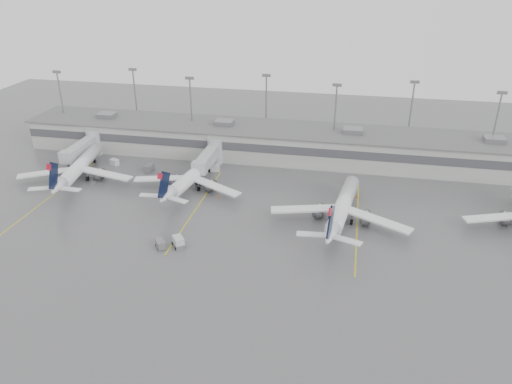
% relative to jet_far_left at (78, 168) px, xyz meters
% --- Properties ---
extents(ground, '(260.00, 260.00, 0.00)m').
position_rel_jet_far_left_xyz_m(ground, '(50.73, -32.56, -3.23)').
color(ground, '#555558').
rests_on(ground, ground).
extents(terminal, '(152.00, 17.00, 9.45)m').
position_rel_jet_far_left_xyz_m(terminal, '(50.72, 25.42, 0.94)').
color(terminal, '#A4A49F').
rests_on(terminal, ground).
extents(light_masts, '(142.40, 8.00, 20.60)m').
position_rel_jet_far_left_xyz_m(light_masts, '(50.73, 31.19, 8.80)').
color(light_masts, gray).
rests_on(light_masts, ground).
extents(jet_bridge_left, '(4.00, 17.20, 7.00)m').
position_rel_jet_far_left_xyz_m(jet_bridge_left, '(-4.77, 13.16, 0.64)').
color(jet_bridge_left, '#A4A6A9').
rests_on(jet_bridge_left, ground).
extents(jet_bridge_right, '(4.00, 17.20, 7.00)m').
position_rel_jet_far_left_xyz_m(jet_bridge_right, '(30.23, 13.16, 0.64)').
color(jet_bridge_right, '#A4A6A9').
rests_on(jet_bridge_right, ground).
extents(stand_markings, '(105.25, 40.00, 0.01)m').
position_rel_jet_far_left_xyz_m(stand_markings, '(50.73, -8.56, -3.22)').
color(stand_markings, yellow).
rests_on(stand_markings, ground).
extents(jet_far_left, '(28.32, 31.97, 10.38)m').
position_rel_jet_far_left_xyz_m(jet_far_left, '(0.00, 0.00, 0.00)').
color(jet_far_left, white).
rests_on(jet_far_left, ground).
extents(jet_mid_left, '(27.18, 30.66, 9.95)m').
position_rel_jet_far_left_xyz_m(jet_mid_left, '(28.97, 0.42, -0.14)').
color(jet_mid_left, white).
rests_on(jet_mid_left, ground).
extents(jet_mid_right, '(29.22, 32.94, 10.68)m').
position_rel_jet_far_left_xyz_m(jet_mid_right, '(64.86, -8.82, 0.09)').
color(jet_mid_right, white).
rests_on(jet_mid_right, ground).
extents(baggage_tug, '(3.39, 3.63, 2.01)m').
position_rel_jet_far_left_xyz_m(baggage_tug, '(34.72, -24.99, -2.45)').
color(baggage_tug, silver).
rests_on(baggage_tug, ground).
extents(baggage_cart, '(2.68, 2.89, 1.63)m').
position_rel_jet_far_left_xyz_m(baggage_cart, '(31.52, -26.19, -2.38)').
color(baggage_cart, slate).
rests_on(baggage_cart, ground).
extents(gse_uld_a, '(2.62, 2.21, 1.58)m').
position_rel_jet_far_left_xyz_m(gse_uld_a, '(4.21, 10.66, -2.44)').
color(gse_uld_a, silver).
rests_on(gse_uld_a, ground).
extents(gse_uld_b, '(2.66, 2.05, 1.68)m').
position_rel_jet_far_left_xyz_m(gse_uld_b, '(31.60, 12.06, -2.39)').
color(gse_uld_b, silver).
rests_on(gse_uld_b, ground).
extents(gse_uld_c, '(2.37, 1.67, 1.60)m').
position_rel_jet_far_left_xyz_m(gse_uld_c, '(66.46, 9.98, -2.43)').
color(gse_uld_c, silver).
rests_on(gse_uld_c, ground).
extents(gse_loader, '(1.96, 3.07, 1.89)m').
position_rel_jet_far_left_xyz_m(gse_loader, '(15.01, 8.28, -2.28)').
color(gse_loader, slate).
rests_on(gse_loader, ground).
extents(cone_a, '(0.41, 0.41, 0.65)m').
position_rel_jet_far_left_xyz_m(cone_a, '(5.41, 2.39, -2.90)').
color(cone_a, orange).
rests_on(cone_a, ground).
extents(cone_b, '(0.41, 0.41, 0.65)m').
position_rel_jet_far_left_xyz_m(cone_b, '(36.65, -3.02, -2.90)').
color(cone_b, orange).
rests_on(cone_b, ground).
extents(cone_c, '(0.51, 0.51, 0.80)m').
position_rel_jet_far_left_xyz_m(cone_c, '(68.00, 3.31, -2.83)').
color(cone_c, orange).
rests_on(cone_c, ground).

